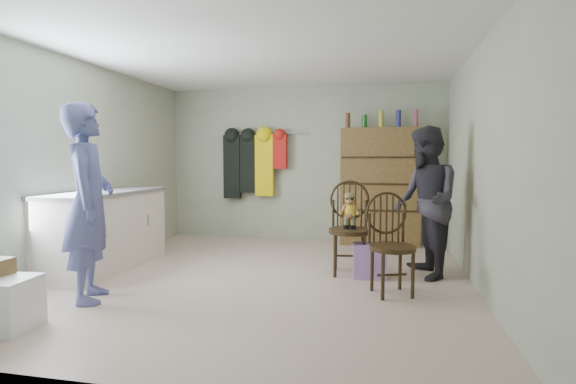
% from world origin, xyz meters
% --- Properties ---
extents(ground_plane, '(5.00, 5.00, 0.00)m').
position_xyz_m(ground_plane, '(0.00, 0.00, 0.00)').
color(ground_plane, beige).
rests_on(ground_plane, ground).
extents(room_walls, '(5.00, 5.00, 5.00)m').
position_xyz_m(room_walls, '(0.00, 0.53, 1.58)').
color(room_walls, '#A8AE91').
rests_on(room_walls, ground).
extents(counter, '(0.64, 1.86, 0.94)m').
position_xyz_m(counter, '(-1.95, 0.00, 0.47)').
color(counter, silver).
rests_on(counter, ground).
extents(plastic_tub, '(0.46, 0.44, 0.40)m').
position_xyz_m(plastic_tub, '(-1.54, -1.90, 0.20)').
color(plastic_tub, white).
rests_on(plastic_tub, ground).
extents(chair_front, '(0.52, 0.52, 1.08)m').
position_xyz_m(chair_front, '(0.93, 0.43, 0.61)').
color(chair_front, black).
rests_on(chair_front, ground).
extents(chair_far, '(0.57, 0.57, 1.00)m').
position_xyz_m(chair_far, '(1.38, -0.28, 0.54)').
color(chair_far, black).
rests_on(chair_far, ground).
extents(striped_bag, '(0.38, 0.31, 0.38)m').
position_xyz_m(striped_bag, '(1.17, 0.27, 0.19)').
color(striped_bag, pink).
rests_on(striped_bag, ground).
extents(person_left, '(0.69, 0.79, 1.84)m').
position_xyz_m(person_left, '(-1.36, -1.09, 0.92)').
color(person_left, '#4F5691').
rests_on(person_left, ground).
extents(person_right, '(0.81, 0.94, 1.69)m').
position_xyz_m(person_right, '(1.76, 0.43, 0.85)').
color(person_right, '#2D2B33').
rests_on(person_right, ground).
extents(dresser, '(1.20, 0.39, 2.06)m').
position_xyz_m(dresser, '(1.25, 2.30, 0.91)').
color(dresser, brown).
rests_on(dresser, ground).
extents(coat_rack, '(1.42, 0.12, 1.09)m').
position_xyz_m(coat_rack, '(-0.83, 2.38, 1.25)').
color(coat_rack, '#99999E').
rests_on(coat_rack, ground).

